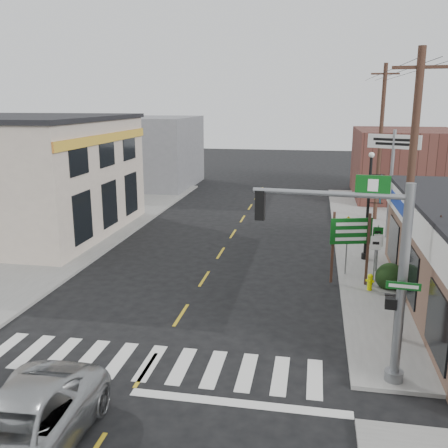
% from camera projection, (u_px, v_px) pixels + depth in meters
% --- Properties ---
extents(ground, '(140.00, 140.00, 0.00)m').
position_uv_depth(ground, '(146.00, 370.00, 14.99)').
color(ground, black).
rests_on(ground, ground).
extents(sidewalk_right, '(6.00, 38.00, 0.13)m').
position_uv_depth(sidewalk_right, '(395.00, 256.00, 25.81)').
color(sidewalk_right, slate).
rests_on(sidewalk_right, ground).
extents(sidewalk_left, '(6.00, 38.00, 0.13)m').
position_uv_depth(sidewalk_left, '(72.00, 239.00, 28.97)').
color(sidewalk_left, slate).
rests_on(sidewalk_left, ground).
extents(center_line, '(0.12, 56.00, 0.01)m').
position_uv_depth(center_line, '(204.00, 279.00, 22.63)').
color(center_line, gold).
rests_on(center_line, ground).
extents(crosswalk, '(11.00, 2.20, 0.01)m').
position_uv_depth(crosswalk, '(150.00, 363.00, 15.37)').
color(crosswalk, silver).
rests_on(crosswalk, ground).
extents(left_building, '(12.00, 12.00, 6.80)m').
position_uv_depth(left_building, '(14.00, 177.00, 29.82)').
color(left_building, '#BFB09F').
rests_on(left_building, ground).
extents(bldg_distant_right, '(8.00, 10.00, 5.60)m').
position_uv_depth(bldg_distant_right, '(405.00, 164.00, 40.85)').
color(bldg_distant_right, '#552E27').
rests_on(bldg_distant_right, ground).
extents(bldg_distant_left, '(9.00, 10.00, 6.40)m').
position_uv_depth(bldg_distant_left, '(145.00, 152.00, 46.70)').
color(bldg_distant_left, slate).
rests_on(bldg_distant_left, ground).
extents(suv, '(2.64, 5.51, 1.52)m').
position_uv_depth(suv, '(16.00, 433.00, 10.97)').
color(suv, '#A6A9AB').
rests_on(suv, ground).
extents(traffic_signal_pole, '(4.61, 0.37, 5.83)m').
position_uv_depth(traffic_signal_pole, '(377.00, 262.00, 13.49)').
color(traffic_signal_pole, gray).
rests_on(traffic_signal_pole, sidewalk_right).
extents(guide_sign, '(1.80, 0.14, 3.15)m').
position_uv_depth(guide_sign, '(351.00, 239.00, 21.21)').
color(guide_sign, '#442B1F').
rests_on(guide_sign, sidewalk_right).
extents(fire_hydrant, '(0.23, 0.23, 0.72)m').
position_uv_depth(fire_hydrant, '(370.00, 281.00, 20.85)').
color(fire_hydrant, '#CED700').
rests_on(fire_hydrant, sidewalk_right).
extents(ped_crossing_sign, '(1.06, 0.08, 2.73)m').
position_uv_depth(ped_crossing_sign, '(347.00, 235.00, 22.42)').
color(ped_crossing_sign, gray).
rests_on(ped_crossing_sign, sidewalk_right).
extents(lamp_post, '(0.69, 0.55, 5.35)m').
position_uv_depth(lamp_post, '(370.00, 198.00, 24.31)').
color(lamp_post, black).
rests_on(lamp_post, sidewalk_right).
extents(dance_center_sign, '(2.91, 0.18, 6.18)m').
position_uv_depth(dance_center_sign, '(393.00, 156.00, 27.89)').
color(dance_center_sign, gray).
rests_on(dance_center_sign, sidewalk_right).
extents(shrub_back, '(1.20, 1.20, 0.90)m').
position_uv_depth(shrub_back, '(390.00, 277.00, 21.17)').
color(shrub_back, black).
rests_on(shrub_back, sidewalk_right).
extents(utility_pole_near, '(1.62, 0.24, 9.29)m').
position_uv_depth(utility_pole_near, '(409.00, 198.00, 15.57)').
color(utility_pole_near, '#3F281F').
rests_on(utility_pole_near, sidewalk_right).
extents(utility_pole_far, '(1.74, 0.26, 10.03)m').
position_uv_depth(utility_pole_far, '(380.00, 142.00, 32.32)').
color(utility_pole_far, '#433722').
rests_on(utility_pole_far, sidewalk_right).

